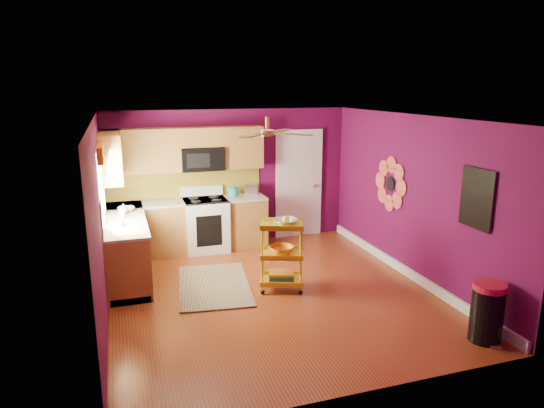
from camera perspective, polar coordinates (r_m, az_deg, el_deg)
name	(u,v)px	position (r m, az deg, el deg)	size (l,w,h in m)	color
ground	(272,293)	(7.12, -0.02, -10.39)	(5.00, 5.00, 0.00)	maroon
room_envelope	(274,182)	(6.63, 0.20, 2.63)	(4.54, 5.04, 2.52)	#53093B
lower_cabinets	(163,236)	(8.40, -12.72, -3.75)	(2.81, 2.31, 0.94)	brown
electric_range	(206,224)	(8.82, -7.81, -2.35)	(0.76, 0.66, 1.13)	white
upper_cabinetry	(163,153)	(8.46, -12.74, 5.87)	(2.80, 2.30, 1.26)	brown
left_window	(101,170)	(7.33, -19.47, 3.74)	(0.08, 1.35, 1.08)	white
panel_door	(299,185)	(9.46, 3.15, 2.25)	(0.95, 0.11, 2.15)	white
right_wall_art	(425,190)	(7.36, 17.58, 1.60)	(0.04, 2.74, 1.04)	black
ceiling_fan	(267,132)	(6.71, -0.56, 8.45)	(1.01, 1.01, 0.26)	#BF8C3F
shag_rug	(214,285)	(7.38, -6.83, -9.47)	(1.03, 1.67, 0.02)	black
rolling_cart	(282,252)	(7.03, 1.22, -5.71)	(0.73, 0.63, 1.11)	gold
trash_can	(487,312)	(6.27, 23.97, -11.57)	(0.48, 0.48, 0.71)	black
teal_kettle	(233,192)	(8.89, -4.57, 1.46)	(0.18, 0.18, 0.21)	teal
toaster	(250,190)	(8.99, -2.57, 1.67)	(0.22, 0.15, 0.18)	beige
soap_bottle_a	(121,212)	(7.75, -17.31, -0.91)	(0.08, 0.08, 0.18)	#EA3F72
soap_bottle_b	(124,209)	(7.99, -17.05, -0.54)	(0.13, 0.13, 0.16)	white
counter_dish	(126,209)	(8.15, -16.79, -0.59)	(0.27, 0.27, 0.07)	white
counter_cup	(121,223)	(7.31, -17.39, -2.15)	(0.12, 0.12, 0.09)	white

